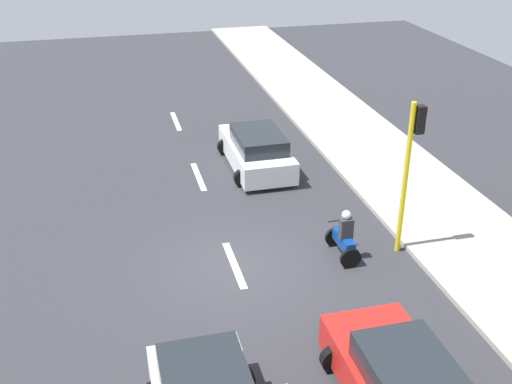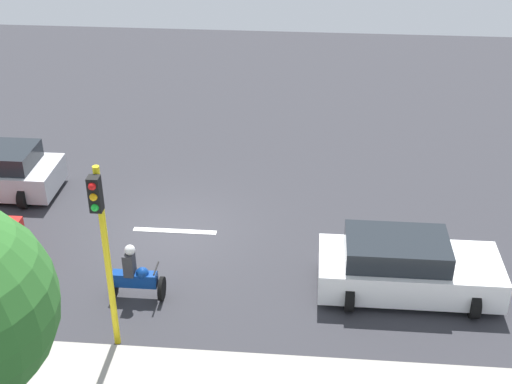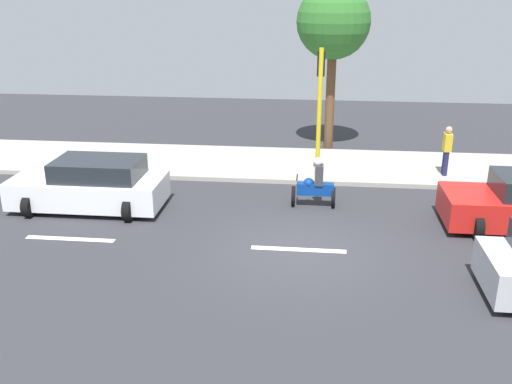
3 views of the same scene
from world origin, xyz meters
name	(u,v)px [view 1 (image 1 of 3)]	position (x,y,z in m)	size (l,w,h in m)	color
ground_plane	(234,266)	(0.00, 0.00, -0.05)	(40.00, 60.00, 0.10)	#2D2D33
sidewalk	(459,232)	(7.00, 0.00, 0.07)	(4.00, 60.00, 0.15)	#9E998E
lane_stripe_mid	(234,265)	(0.00, 0.00, 0.01)	(0.20, 2.40, 0.01)	white
lane_stripe_south	(198,177)	(0.00, 6.00, 0.01)	(0.20, 2.40, 0.01)	white
lane_stripe_far_south	(176,121)	(0.00, 12.00, 0.01)	(0.20, 2.40, 0.01)	white
car_white	(257,150)	(2.24, 6.23, 0.71)	(2.36, 4.45, 1.52)	white
motorcycle	(344,238)	(3.08, -0.36, 0.64)	(0.60, 1.30, 1.53)	black
traffic_light_corner	(411,157)	(4.85, -0.41, 2.93)	(0.49, 0.24, 4.50)	yellow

